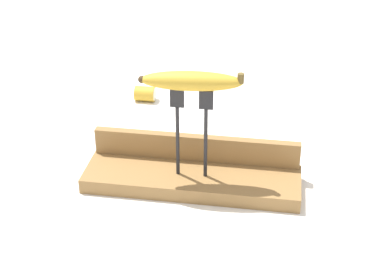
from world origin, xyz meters
name	(u,v)px	position (x,y,z in m)	size (l,w,h in m)	color
ground_plane	(192,185)	(0.00, 0.00, 0.00)	(3.00, 3.00, 0.00)	white
wooden_board	(192,179)	(0.00, 0.00, 0.01)	(0.42, 0.12, 0.03)	olive
board_backstop	(196,148)	(0.00, 0.05, 0.06)	(0.41, 0.02, 0.05)	olive
fork_stand_center	(192,125)	(0.00, -0.01, 0.14)	(0.08, 0.01, 0.18)	black
banana_raised_center	(192,81)	(0.00, -0.01, 0.23)	(0.19, 0.06, 0.04)	gold
fork_fallen_near	(192,158)	(-0.01, 0.10, 0.00)	(0.19, 0.03, 0.01)	black
banana_chunk_near	(145,94)	(-0.17, 0.36, 0.02)	(0.05, 0.04, 0.04)	gold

